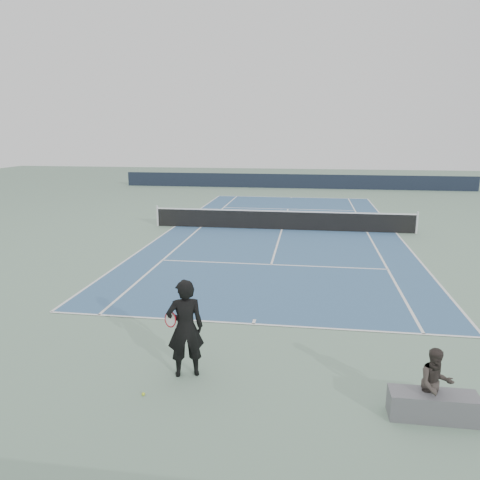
# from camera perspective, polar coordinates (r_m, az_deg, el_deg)

# --- Properties ---
(ground) EXTENTS (80.00, 80.00, 0.00)m
(ground) POSITION_cam_1_polar(r_m,az_deg,el_deg) (23.32, 5.12, 1.26)
(ground) COLOR gray
(court_surface) EXTENTS (10.97, 23.77, 0.01)m
(court_surface) POSITION_cam_1_polar(r_m,az_deg,el_deg) (23.32, 5.12, 1.28)
(court_surface) COLOR #375C84
(court_surface) RESTS_ON ground
(tennis_net) EXTENTS (12.90, 0.10, 1.07)m
(tennis_net) POSITION_cam_1_polar(r_m,az_deg,el_deg) (23.22, 5.15, 2.48)
(tennis_net) COLOR silver
(tennis_net) RESTS_ON ground
(windscreen_far) EXTENTS (30.00, 0.25, 1.20)m
(windscreen_far) POSITION_cam_1_polar(r_m,az_deg,el_deg) (40.92, 6.67, 7.13)
(windscreen_far) COLOR black
(windscreen_far) RESTS_ON ground
(tennis_player) EXTENTS (0.89, 0.75, 1.99)m
(tennis_player) POSITION_cam_1_polar(r_m,az_deg,el_deg) (9.35, -6.69, -10.61)
(tennis_player) COLOR black
(tennis_player) RESTS_ON ground
(tennis_ball) EXTENTS (0.06, 0.06, 0.06)m
(tennis_ball) POSITION_cam_1_polar(r_m,az_deg,el_deg) (9.22, -11.71, -17.91)
(tennis_ball) COLOR #BCD62B
(tennis_ball) RESTS_ON ground
(spectator_bench) EXTENTS (1.50, 0.67, 1.26)m
(spectator_bench) POSITION_cam_1_polar(r_m,az_deg,el_deg) (8.86, 22.59, -16.97)
(spectator_bench) COLOR #5B5B60
(spectator_bench) RESTS_ON ground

